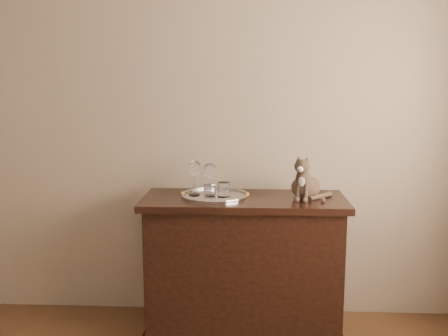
# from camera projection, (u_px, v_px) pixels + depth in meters

# --- Properties ---
(wall_back) EXTENTS (4.00, 0.10, 2.70)m
(wall_back) POSITION_uv_depth(u_px,v_px,m) (152.00, 110.00, 3.20)
(wall_back) COLOR tan
(wall_back) RESTS_ON ground
(sideboard) EXTENTS (1.20, 0.50, 0.85)m
(sideboard) POSITION_uv_depth(u_px,v_px,m) (244.00, 266.00, 3.02)
(sideboard) COLOR black
(sideboard) RESTS_ON ground
(tray) EXTENTS (0.40, 0.40, 0.01)m
(tray) POSITION_uv_depth(u_px,v_px,m) (215.00, 196.00, 2.97)
(tray) COLOR silver
(tray) RESTS_ON sideboard
(wine_glass_b) EXTENTS (0.07, 0.07, 0.18)m
(wine_glass_b) POSITION_uv_depth(u_px,v_px,m) (208.00, 178.00, 3.03)
(wine_glass_b) COLOR white
(wine_glass_b) RESTS_ON tray
(wine_glass_c) EXTENTS (0.08, 0.08, 0.21)m
(wine_glass_c) POSITION_uv_depth(u_px,v_px,m) (194.00, 177.00, 2.97)
(wine_glass_c) COLOR white
(wine_glass_c) RESTS_ON tray
(wine_glass_d) EXTENTS (0.07, 0.07, 0.19)m
(wine_glass_d) POSITION_uv_depth(u_px,v_px,m) (211.00, 179.00, 2.96)
(wine_glass_d) COLOR silver
(wine_glass_d) RESTS_ON tray
(tumbler_a) EXTENTS (0.08, 0.08, 0.09)m
(tumbler_a) POSITION_uv_depth(u_px,v_px,m) (224.00, 190.00, 2.92)
(tumbler_a) COLOR silver
(tumbler_a) RESTS_ON tray
(tumbler_b) EXTENTS (0.07, 0.07, 0.08)m
(tumbler_b) POSITION_uv_depth(u_px,v_px,m) (210.00, 191.00, 2.89)
(tumbler_b) COLOR white
(tumbler_b) RESTS_ON tray
(cat) EXTENTS (0.33, 0.32, 0.26)m
(cat) POSITION_uv_depth(u_px,v_px,m) (306.00, 176.00, 2.91)
(cat) COLOR brown
(cat) RESTS_ON sideboard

